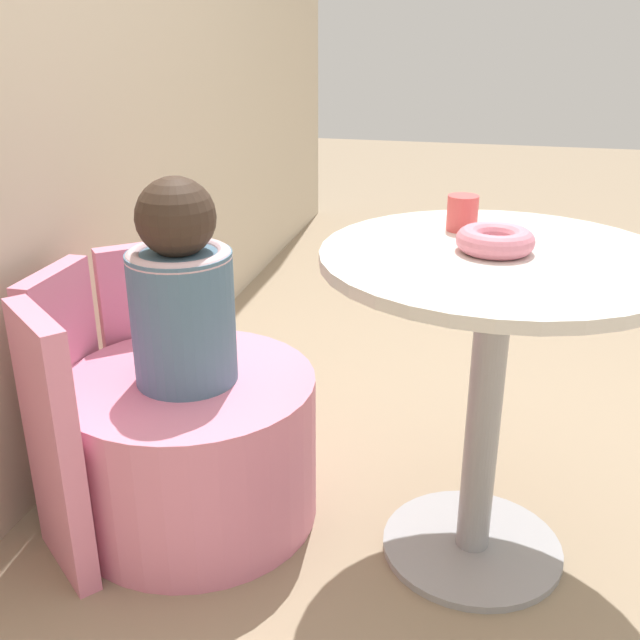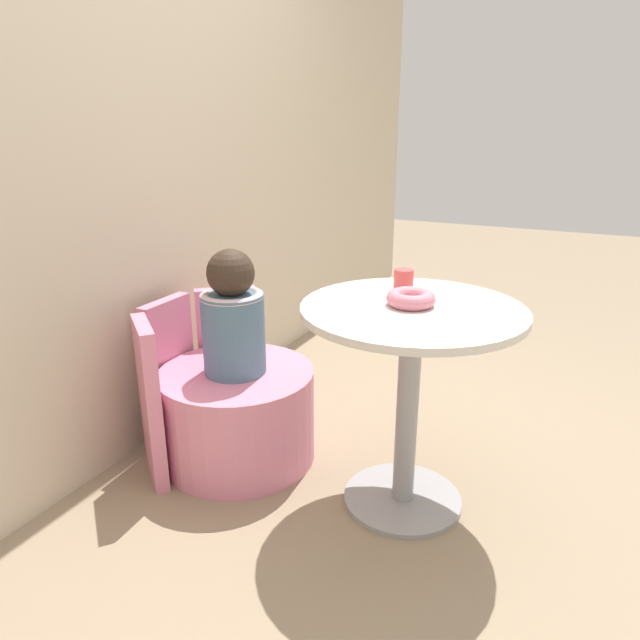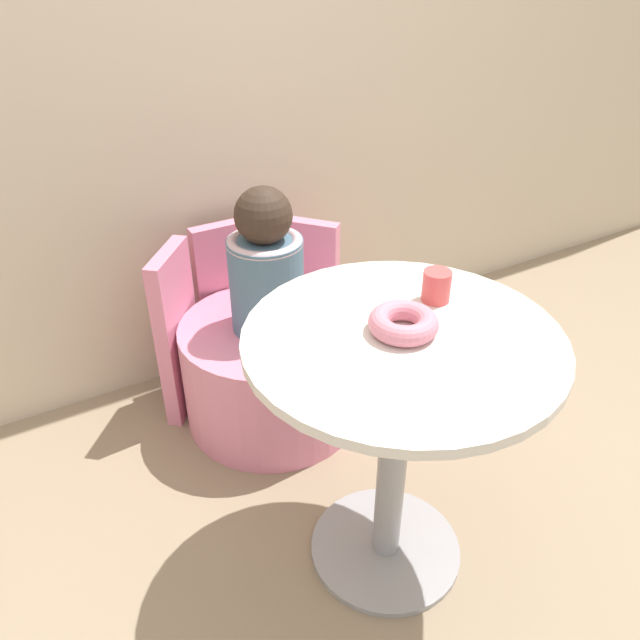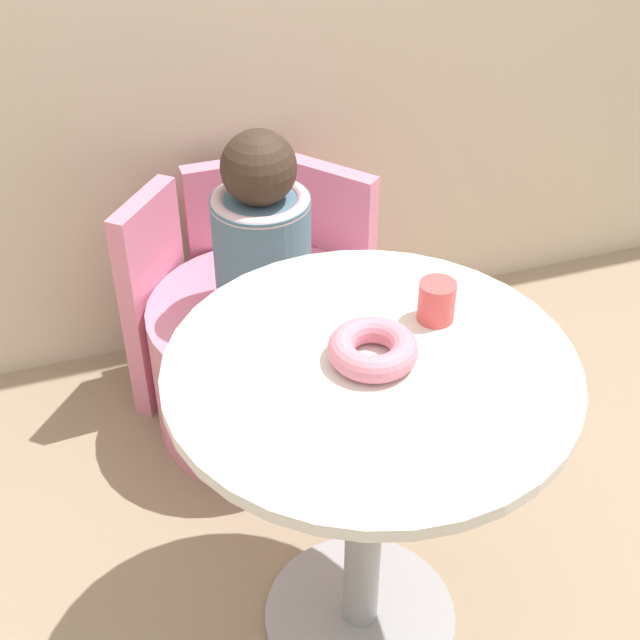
{
  "view_description": "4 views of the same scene",
  "coord_description": "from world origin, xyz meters",
  "px_view_note": "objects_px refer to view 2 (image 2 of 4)",
  "views": [
    {
      "loc": [
        -1.5,
        0.03,
        1.16
      ],
      "look_at": [
        -0.06,
        0.36,
        0.56
      ],
      "focal_mm": 42.0,
      "sensor_mm": 36.0,
      "label": 1
    },
    {
      "loc": [
        -1.7,
        -0.48,
        1.26
      ],
      "look_at": [
        -0.02,
        0.34,
        0.62
      ],
      "focal_mm": 32.0,
      "sensor_mm": 36.0,
      "label": 2
    },
    {
      "loc": [
        -0.76,
        -0.88,
        1.48
      ],
      "look_at": [
        -0.05,
        0.35,
        0.58
      ],
      "focal_mm": 35.0,
      "sensor_mm": 36.0,
      "label": 3
    },
    {
      "loc": [
        -0.48,
        -1.06,
        1.69
      ],
      "look_at": [
        -0.02,
        0.33,
        0.58
      ],
      "focal_mm": 50.0,
      "sensor_mm": 36.0,
      "label": 4
    }
  ],
  "objects_px": {
    "donut": "(411,298)",
    "cup": "(404,280)",
    "child_figure": "(233,317)",
    "tub_chair": "(238,414)",
    "round_table": "(410,362)"
  },
  "relations": [
    {
      "from": "donut",
      "to": "cup",
      "type": "xyz_separation_m",
      "value": [
        0.15,
        0.07,
        0.01
      ]
    },
    {
      "from": "donut",
      "to": "child_figure",
      "type": "bearing_deg",
      "value": 91.34
    },
    {
      "from": "child_figure",
      "to": "cup",
      "type": "relative_size",
      "value": 6.2
    },
    {
      "from": "child_figure",
      "to": "donut",
      "type": "relative_size",
      "value": 3.06
    },
    {
      "from": "child_figure",
      "to": "cup",
      "type": "xyz_separation_m",
      "value": [
        0.17,
        -0.6,
        0.17
      ]
    },
    {
      "from": "child_figure",
      "to": "donut",
      "type": "xyz_separation_m",
      "value": [
        0.02,
        -0.67,
        0.16
      ]
    },
    {
      "from": "tub_chair",
      "to": "child_figure",
      "type": "relative_size",
      "value": 1.26
    },
    {
      "from": "donut",
      "to": "round_table",
      "type": "bearing_deg",
      "value": -119.83
    },
    {
      "from": "tub_chair",
      "to": "round_table",
      "type": "bearing_deg",
      "value": -89.16
    },
    {
      "from": "child_figure",
      "to": "cup",
      "type": "height_order",
      "value": "child_figure"
    },
    {
      "from": "round_table",
      "to": "donut",
      "type": "bearing_deg",
      "value": 60.17
    },
    {
      "from": "donut",
      "to": "cup",
      "type": "distance_m",
      "value": 0.17
    },
    {
      "from": "round_table",
      "to": "cup",
      "type": "bearing_deg",
      "value": 28.18
    },
    {
      "from": "round_table",
      "to": "tub_chair",
      "type": "bearing_deg",
      "value": 90.84
    },
    {
      "from": "child_figure",
      "to": "donut",
      "type": "distance_m",
      "value": 0.69
    }
  ]
}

